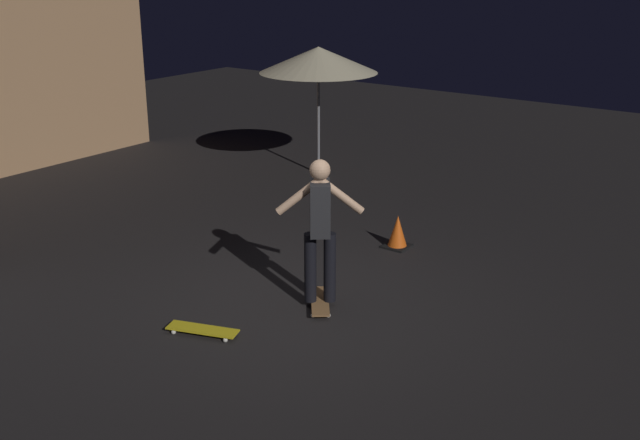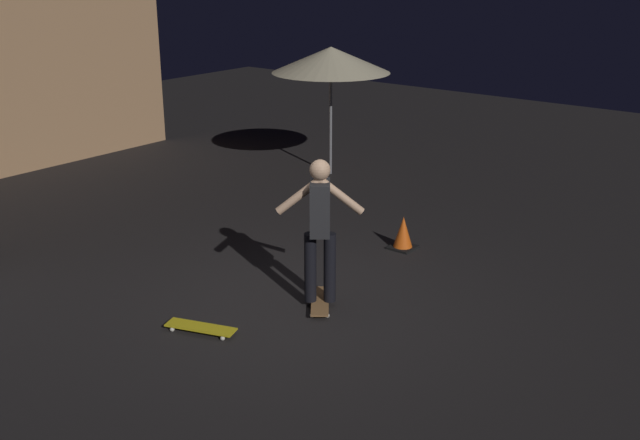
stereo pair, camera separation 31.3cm
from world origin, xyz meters
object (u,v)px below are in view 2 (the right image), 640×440
object	(u,v)px
skateboard_ridden	(320,301)
skater	(320,221)
traffic_cone	(403,234)
patio_umbrella	(331,60)
skateboard_spare	(201,328)

from	to	relation	value
skateboard_ridden	skater	bearing A→B (deg)	116.57
skater	traffic_cone	distance (m)	2.30
traffic_cone	patio_umbrella	bearing A→B (deg)	52.34
patio_umbrella	traffic_cone	size ratio (longest dim) A/B	5.00
skateboard_spare	traffic_cone	xyz separation A→B (m)	(3.44, -0.37, 0.16)
traffic_cone	skateboard_spare	bearing A→B (deg)	173.91
skateboard_ridden	traffic_cone	size ratio (longest dim) A/B	1.61
patio_umbrella	skateboard_ridden	xyz separation A→B (m)	(-4.52, -3.32, -2.02)
skateboard_spare	traffic_cone	bearing A→B (deg)	-6.09
skateboard_spare	skater	bearing A→B (deg)	-24.70
skateboard_ridden	skater	distance (m)	0.98
skateboard_spare	skater	world-z (taller)	skater
skateboard_ridden	skater	world-z (taller)	skater
patio_umbrella	skater	world-z (taller)	patio_umbrella
skateboard_ridden	skateboard_spare	xyz separation A→B (m)	(-1.30, 0.60, 0.00)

